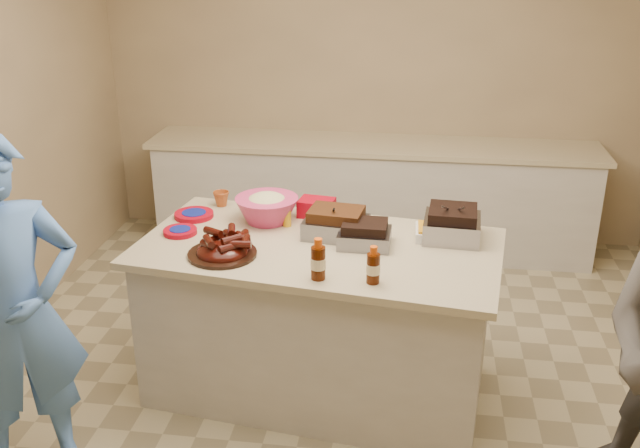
# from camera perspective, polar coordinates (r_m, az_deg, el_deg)

# --- Properties ---
(room) EXTENTS (4.50, 5.00, 2.70)m
(room) POSITION_cam_1_polar(r_m,az_deg,el_deg) (4.14, 1.63, -14.10)
(room) COLOR tan
(room) RESTS_ON ground
(back_counter) EXTENTS (3.60, 0.64, 0.90)m
(back_counter) POSITION_cam_1_polar(r_m,az_deg,el_deg) (5.88, 4.11, 2.30)
(back_counter) COLOR beige
(back_counter) RESTS_ON ground
(island) EXTENTS (2.03, 1.26, 0.91)m
(island) POSITION_cam_1_polar(r_m,az_deg,el_deg) (4.26, -0.10, -12.88)
(island) COLOR beige
(island) RESTS_ON ground
(rib_platter) EXTENTS (0.38, 0.38, 0.14)m
(rib_platter) POSITION_cam_1_polar(r_m,az_deg,el_deg) (3.72, -7.81, -2.51)
(rib_platter) COLOR #3D0C06
(rib_platter) RESTS_ON island
(pulled_pork_tray) EXTENTS (0.36, 0.29, 0.10)m
(pulled_pork_tray) POSITION_cam_1_polar(r_m,az_deg,el_deg) (3.92, 1.28, -0.96)
(pulled_pork_tray) COLOR #47230F
(pulled_pork_tray) RESTS_ON island
(brisket_tray) EXTENTS (0.28, 0.23, 0.08)m
(brisket_tray) POSITION_cam_1_polar(r_m,az_deg,el_deg) (3.82, 3.57, -1.69)
(brisket_tray) COLOR black
(brisket_tray) RESTS_ON island
(roasting_pan) EXTENTS (0.32, 0.32, 0.12)m
(roasting_pan) POSITION_cam_1_polar(r_m,az_deg,el_deg) (3.96, 10.44, -1.13)
(roasting_pan) COLOR gray
(roasting_pan) RESTS_ON island
(coleslaw_bowl) EXTENTS (0.41, 0.41, 0.25)m
(coleslaw_bowl) POSITION_cam_1_polar(r_m,az_deg,el_deg) (4.13, -4.24, 0.20)
(coleslaw_bowl) COLOR #C63265
(coleslaw_bowl) RESTS_ON island
(sausage_plate) EXTENTS (0.44, 0.44, 0.05)m
(sausage_plate) POSITION_cam_1_polar(r_m,az_deg,el_deg) (4.00, 1.01, -0.46)
(sausage_plate) COLOR silver
(sausage_plate) RESTS_ON island
(mac_cheese_dish) EXTENTS (0.28, 0.20, 0.07)m
(mac_cheese_dish) POSITION_cam_1_polar(r_m,az_deg,el_deg) (3.95, 9.61, -1.13)
(mac_cheese_dish) COLOR orange
(mac_cheese_dish) RESTS_ON island
(bbq_bottle_a) EXTENTS (0.08, 0.08, 0.21)m
(bbq_bottle_a) POSITION_cam_1_polar(r_m,az_deg,el_deg) (3.45, -0.15, -4.39)
(bbq_bottle_a) COLOR #391202
(bbq_bottle_a) RESTS_ON island
(bbq_bottle_b) EXTENTS (0.07, 0.07, 0.19)m
(bbq_bottle_b) POSITION_cam_1_polar(r_m,az_deg,el_deg) (3.42, 4.24, -4.70)
(bbq_bottle_b) COLOR #391202
(bbq_bottle_b) RESTS_ON island
(mustard_bottle) EXTENTS (0.05, 0.05, 0.13)m
(mustard_bottle) POSITION_cam_1_polar(r_m,az_deg,el_deg) (4.06, -2.65, -0.16)
(mustard_bottle) COLOR gold
(mustard_bottle) RESTS_ON island
(sauce_bowl) EXTENTS (0.14, 0.06, 0.14)m
(sauce_bowl) POSITION_cam_1_polar(r_m,az_deg,el_deg) (4.06, 0.12, -0.12)
(sauce_bowl) COLOR silver
(sauce_bowl) RESTS_ON island
(plate_stack_large) EXTENTS (0.26, 0.26, 0.03)m
(plate_stack_large) POSITION_cam_1_polar(r_m,az_deg,el_deg) (4.25, -10.03, 0.56)
(plate_stack_large) COLOR #970314
(plate_stack_large) RESTS_ON island
(plate_stack_small) EXTENTS (0.21, 0.21, 0.03)m
(plate_stack_small) POSITION_cam_1_polar(r_m,az_deg,el_deg) (4.03, -11.11, -0.75)
(plate_stack_small) COLOR #970314
(plate_stack_small) RESTS_ON island
(plastic_cup) EXTENTS (0.11, 0.10, 0.10)m
(plastic_cup) POSITION_cam_1_polar(r_m,az_deg,el_deg) (4.40, -7.87, 1.46)
(plastic_cup) COLOR #9A471B
(plastic_cup) RESTS_ON island
(basket_stack) EXTENTS (0.22, 0.18, 0.10)m
(basket_stack) POSITION_cam_1_polar(r_m,az_deg,el_deg) (4.20, -0.28, 0.68)
(basket_stack) COLOR #970314
(basket_stack) RESTS_ON island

